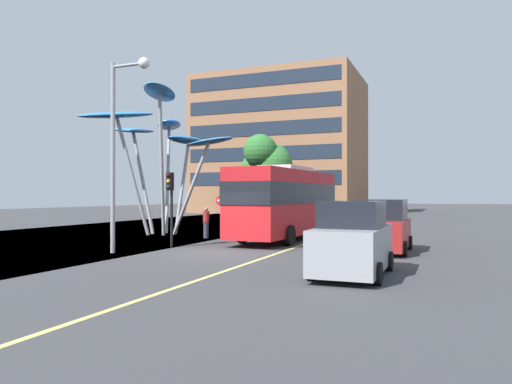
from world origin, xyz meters
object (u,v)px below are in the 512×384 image
leaf_sculpture (160,131)px  no_entry_sign (221,209)px  street_lamp (121,130)px  car_parked_near (353,241)px  pedestrian (206,223)px  red_bus (286,200)px  traffic_light_kerb_near (170,193)px  traffic_light_kerb_far (228,192)px  car_parked_mid (385,227)px

leaf_sculpture → no_entry_sign: leaf_sculpture is taller
street_lamp → leaf_sculpture: bearing=114.0°
car_parked_near → pedestrian: size_ratio=2.44×
leaf_sculpture → street_lamp: 9.54m
red_bus → traffic_light_kerb_near: (-3.73, -5.29, 0.35)m
leaf_sculpture → traffic_light_kerb_near: 8.24m
street_lamp → no_entry_sign: (0.27, 8.46, -3.39)m
traffic_light_kerb_far → pedestrian: bearing=-150.3°
leaf_sculpture → street_lamp: size_ratio=1.15×
leaf_sculpture → traffic_light_kerb_far: size_ratio=2.56×
pedestrian → traffic_light_kerb_far: bearing=29.7°
car_parked_near → no_entry_sign: (-9.34, 10.25, 0.55)m
red_bus → pedestrian: bearing=-169.4°
street_lamp → red_bus: bearing=62.0°
street_lamp → pedestrian: bearing=90.1°
red_bus → car_parked_mid: (5.45, -3.57, -1.09)m
car_parked_mid → traffic_light_kerb_far: bearing=159.0°
red_bus → traffic_light_kerb_far: size_ratio=2.89×
car_parked_near → traffic_light_kerb_far: bearing=131.8°
red_bus → car_parked_near: size_ratio=2.44×
car_parked_near → car_parked_mid: car_parked_near is taller
street_lamp → pedestrian: size_ratio=4.61×
leaf_sculpture → traffic_light_kerb_near: leaf_sculpture is taller
leaf_sculpture → car_parked_near: 17.80m
traffic_light_kerb_near → car_parked_near: 10.24m
pedestrian → no_entry_sign: bearing=76.6°
traffic_light_kerb_far → pedestrian: (-1.03, -0.59, -1.67)m
leaf_sculpture → street_lamp: (3.85, -8.64, -1.25)m
traffic_light_kerb_near → street_lamp: street_lamp is taller
traffic_light_kerb_near → pedestrian: 4.79m
red_bus → car_parked_near: (5.32, -9.85, -1.08)m
car_parked_near → car_parked_mid: 6.29m
no_entry_sign → leaf_sculpture: bearing=177.5°
pedestrian → leaf_sculpture: bearing=160.2°
traffic_light_kerb_far → street_lamp: bearing=-97.3°
traffic_light_kerb_near → car_parked_near: (9.06, -4.57, -1.43)m
red_bus → no_entry_sign: red_bus is taller
car_parked_near → leaf_sculpture: bearing=142.3°
leaf_sculpture → car_parked_near: size_ratio=2.17×
red_bus → car_parked_mid: red_bus is taller
car_parked_mid → pedestrian: 10.14m
car_parked_mid → no_entry_sign: bearing=157.3°
traffic_light_kerb_near → car_parked_near: bearing=-26.8°
leaf_sculpture → pedestrian: (3.84, -1.38, -5.36)m
traffic_light_kerb_near → traffic_light_kerb_far: 5.09m
leaf_sculpture → pedestrian: size_ratio=5.28×
car_parked_near → no_entry_sign: size_ratio=1.75×
red_bus → car_parked_near: bearing=-61.6°
car_parked_mid → street_lamp: (-9.75, -4.50, 3.95)m
leaf_sculpture → car_parked_mid: 15.13m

